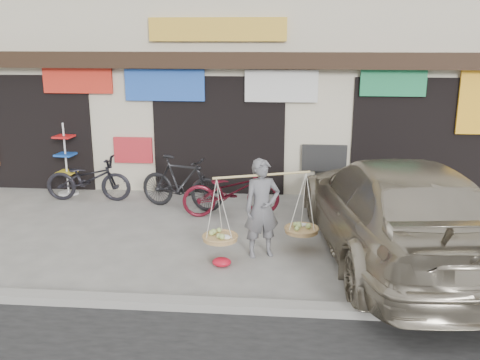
# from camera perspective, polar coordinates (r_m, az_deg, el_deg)

# --- Properties ---
(ground) EXTENTS (70.00, 70.00, 0.00)m
(ground) POSITION_cam_1_polar(r_m,az_deg,el_deg) (9.32, -4.90, -7.47)
(ground) COLOR gray
(ground) RESTS_ON ground
(kerb) EXTENTS (70.00, 0.25, 0.12)m
(kerb) POSITION_cam_1_polar(r_m,az_deg,el_deg) (7.52, -7.57, -12.89)
(kerb) COLOR gray
(kerb) RESTS_ON ground
(shophouse_block) EXTENTS (14.00, 6.32, 7.00)m
(shophouse_block) POSITION_cam_1_polar(r_m,az_deg,el_deg) (14.95, -0.89, 14.71)
(shophouse_block) COLOR beige
(shophouse_block) RESTS_ON ground
(street_vendor) EXTENTS (1.89, 1.04, 1.66)m
(street_vendor) POSITION_cam_1_polar(r_m,az_deg,el_deg) (8.82, 2.35, -3.43)
(street_vendor) COLOR slate
(street_vendor) RESTS_ON ground
(bike_0) EXTENTS (1.90, 0.73, 0.99)m
(bike_0) POSITION_cam_1_polar(r_m,az_deg,el_deg) (12.33, -15.94, 0.11)
(bike_0) COLOR black
(bike_0) RESTS_ON ground
(bike_1) EXTENTS (1.98, 1.07, 1.14)m
(bike_1) POSITION_cam_1_polar(r_m,az_deg,el_deg) (11.33, -6.26, -0.28)
(bike_1) COLOR black
(bike_1) RESTS_ON ground
(bike_2) EXTENTS (2.08, 1.06, 1.04)m
(bike_2) POSITION_cam_1_polar(r_m,az_deg,el_deg) (10.84, -0.94, -1.20)
(bike_2) COLOR #500D19
(bike_2) RESTS_ON ground
(bike_3) EXTENTS (1.90, 0.73, 0.99)m
(bike_3) POSITION_cam_1_polar(r_m,az_deg,el_deg) (12.33, -15.83, 0.11)
(bike_3) COLOR black
(bike_3) RESTS_ON ground
(suv) EXTENTS (3.03, 6.03, 1.68)m
(suv) POSITION_cam_1_polar(r_m,az_deg,el_deg) (9.08, 16.22, -3.00)
(suv) COLOR #A39983
(suv) RESTS_ON ground
(display_rack) EXTENTS (0.46, 0.46, 1.67)m
(display_rack) POSITION_cam_1_polar(r_m,az_deg,el_deg) (12.93, -18.03, 1.45)
(display_rack) COLOR silver
(display_rack) RESTS_ON ground
(red_bag) EXTENTS (0.31, 0.25, 0.14)m
(red_bag) POSITION_cam_1_polar(r_m,az_deg,el_deg) (8.66, -1.96, -8.74)
(red_bag) COLOR red
(red_bag) RESTS_ON ground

